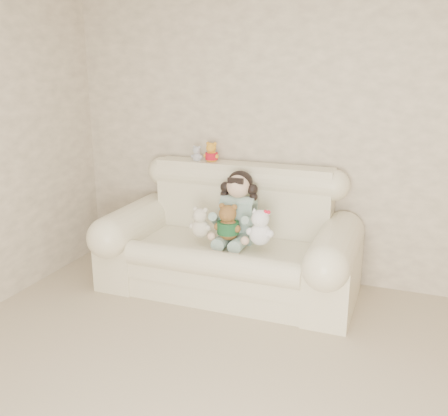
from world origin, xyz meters
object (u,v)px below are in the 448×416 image
brown_teddy (228,219)px  white_cat (261,223)px  sofa (228,232)px  seated_child (238,206)px  cream_teddy (200,219)px

brown_teddy → white_cat: (0.28, -0.02, -0.00)m
sofa → brown_teddy: bearing=-70.5°
sofa → brown_teddy: (0.04, -0.13, 0.16)m
sofa → white_cat: sofa is taller
seated_child → cream_teddy: bearing=-136.8°
sofa → cream_teddy: 0.27m
seated_child → brown_teddy: 0.21m
cream_teddy → seated_child: bearing=23.8°
brown_teddy → cream_teddy: bearing=-175.7°
seated_child → brown_teddy: (-0.01, -0.21, -0.05)m
seated_child → brown_teddy: seated_child is taller
sofa → seated_child: 0.23m
brown_teddy → sofa: bearing=108.7°
seated_child → cream_teddy: (-0.24, -0.23, -0.07)m
cream_teddy → brown_teddy: bearing=-14.0°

